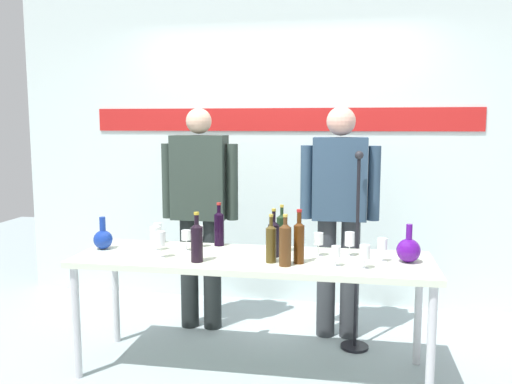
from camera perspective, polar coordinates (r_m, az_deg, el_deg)
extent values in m
plane|color=#98A8AD|center=(3.67, -0.43, -18.63)|extent=(10.00, 10.00, 0.00)
cube|color=silver|center=(4.75, 2.77, 6.05)|extent=(4.87, 0.10, 3.00)
cube|color=red|center=(4.69, 2.69, 7.80)|extent=(3.41, 0.01, 0.20)
cube|color=silver|center=(3.41, -0.44, -7.31)|extent=(2.27, 0.67, 0.04)
cylinder|color=silver|center=(3.62, -18.78, -13.18)|extent=(0.05, 0.05, 0.72)
cylinder|color=silver|center=(3.25, 18.34, -15.60)|extent=(0.05, 0.05, 0.72)
cylinder|color=silver|center=(4.10, -14.89, -10.58)|extent=(0.05, 0.05, 0.72)
cylinder|color=silver|center=(3.77, 17.07, -12.25)|extent=(0.05, 0.05, 0.72)
sphere|color=#163497|center=(3.74, -16.14, -4.95)|extent=(0.13, 0.13, 0.13)
cylinder|color=#163497|center=(3.72, -16.20, -3.36)|extent=(0.04, 0.04, 0.10)
sphere|color=#511086|center=(3.39, 16.10, -6.07)|extent=(0.15, 0.15, 0.15)
cylinder|color=#511086|center=(3.36, 16.17, -4.19)|extent=(0.04, 0.04, 0.10)
cylinder|color=black|center=(4.27, -7.18, -8.60)|extent=(0.14, 0.14, 0.87)
cylinder|color=black|center=(4.22, -4.73, -8.76)|extent=(0.14, 0.14, 0.87)
cube|color=#2D3A33|center=(4.10, -6.10, 1.58)|extent=(0.42, 0.22, 0.65)
cylinder|color=#2D3A33|center=(4.18, -9.49, 1.19)|extent=(0.09, 0.09, 0.58)
cylinder|color=#2D3A33|center=(4.04, -2.58, 1.07)|extent=(0.09, 0.09, 0.58)
sphere|color=#D9AE92|center=(4.08, -6.19, 7.61)|extent=(0.20, 0.20, 0.20)
cylinder|color=#34373C|center=(4.09, 7.56, -9.12)|extent=(0.14, 0.14, 0.90)
cylinder|color=#34373C|center=(4.09, 10.06, -9.18)|extent=(0.14, 0.14, 0.90)
cube|color=#2E465F|center=(3.94, 9.03, 1.43)|extent=(0.39, 0.22, 0.61)
cylinder|color=#2E465F|center=(3.96, 5.45, 1.07)|extent=(0.09, 0.09, 0.55)
cylinder|color=#2E465F|center=(3.95, 12.59, 0.92)|extent=(0.09, 0.09, 0.55)
sphere|color=#DFA490|center=(3.92, 9.15, 7.54)|extent=(0.21, 0.21, 0.21)
cylinder|color=black|center=(3.38, 1.92, -5.27)|extent=(0.07, 0.07, 0.21)
cone|color=black|center=(3.36, 1.92, -3.34)|extent=(0.07, 0.07, 0.03)
cylinder|color=black|center=(3.35, 1.93, -2.81)|extent=(0.02, 0.02, 0.09)
cylinder|color=gold|center=(3.35, 1.93, -1.93)|extent=(0.03, 0.03, 0.02)
cylinder|color=#4E2D13|center=(3.17, 3.16, -5.90)|extent=(0.07, 0.07, 0.23)
cone|color=#4E2D13|center=(3.14, 3.17, -3.60)|extent=(0.07, 0.07, 0.03)
cylinder|color=#4E2D13|center=(3.14, 3.18, -3.27)|extent=(0.02, 0.02, 0.06)
cylinder|color=gold|center=(3.13, 3.18, -2.56)|extent=(0.03, 0.03, 0.02)
cylinder|color=black|center=(3.70, -4.00, -4.12)|extent=(0.07, 0.07, 0.22)
cone|color=black|center=(3.67, -4.01, -2.26)|extent=(0.07, 0.07, 0.03)
cylinder|color=black|center=(3.67, -4.02, -1.93)|extent=(0.03, 0.03, 0.07)
cylinder|color=#AA2621|center=(3.66, -4.02, -1.28)|extent=(0.03, 0.03, 0.02)
cylinder|color=#463714|center=(3.25, 1.63, -5.76)|extent=(0.06, 0.06, 0.21)
cone|color=#463714|center=(3.22, 1.64, -3.72)|extent=(0.06, 0.06, 0.03)
cylinder|color=#463714|center=(3.22, 1.64, -3.30)|extent=(0.02, 0.02, 0.07)
cylinder|color=gold|center=(3.21, 1.64, -2.55)|extent=(0.03, 0.03, 0.02)
cylinder|color=black|center=(3.51, 2.78, -4.62)|extent=(0.07, 0.07, 0.23)
cone|color=black|center=(3.48, 2.79, -2.56)|extent=(0.07, 0.07, 0.03)
cylinder|color=black|center=(3.48, 2.80, -2.20)|extent=(0.02, 0.02, 0.07)
cylinder|color=gold|center=(3.47, 2.80, -1.52)|extent=(0.03, 0.03, 0.02)
cylinder|color=black|center=(3.28, -6.39, -5.64)|extent=(0.08, 0.08, 0.22)
cone|color=black|center=(3.25, -6.42, -3.56)|extent=(0.08, 0.08, 0.03)
cylinder|color=black|center=(3.25, -6.43, -3.12)|extent=(0.03, 0.03, 0.08)
cylinder|color=gold|center=(3.24, -6.44, -2.31)|extent=(0.03, 0.03, 0.02)
cylinder|color=#4A240A|center=(3.23, 4.65, -5.65)|extent=(0.07, 0.07, 0.23)
cone|color=#4A240A|center=(3.21, 4.67, -3.41)|extent=(0.07, 0.07, 0.03)
cylinder|color=#4A240A|center=(3.20, 4.68, -2.88)|extent=(0.03, 0.03, 0.08)
cylinder|color=#B31B1B|center=(3.19, 4.69, -2.02)|extent=(0.03, 0.03, 0.02)
cylinder|color=white|center=(3.83, -10.55, -5.45)|extent=(0.06, 0.06, 0.00)
cylinder|color=white|center=(3.83, -10.56, -4.99)|extent=(0.01, 0.01, 0.06)
cylinder|color=white|center=(3.81, -10.59, -3.94)|extent=(0.06, 0.06, 0.08)
cylinder|color=white|center=(3.44, -10.21, -6.94)|extent=(0.06, 0.06, 0.00)
cylinder|color=white|center=(3.43, -10.23, -6.29)|extent=(0.01, 0.01, 0.08)
cylinder|color=white|center=(3.41, -10.26, -4.94)|extent=(0.07, 0.07, 0.09)
cylinder|color=white|center=(3.68, -6.14, -5.90)|extent=(0.06, 0.06, 0.00)
cylinder|color=white|center=(3.67, -6.15, -5.32)|extent=(0.01, 0.01, 0.07)
cylinder|color=white|center=(3.66, -6.17, -4.18)|extent=(0.06, 0.06, 0.07)
cylinder|color=white|center=(3.63, -10.75, -6.17)|extent=(0.06, 0.06, 0.00)
cylinder|color=white|center=(3.62, -10.76, -5.57)|extent=(0.01, 0.01, 0.08)
cylinder|color=white|center=(3.61, -10.79, -4.33)|extent=(0.07, 0.07, 0.08)
cylinder|color=white|center=(3.60, -7.49, -6.24)|extent=(0.05, 0.05, 0.00)
cylinder|color=white|center=(3.59, -7.50, -5.67)|extent=(0.01, 0.01, 0.07)
cylinder|color=white|center=(3.57, -7.51, -4.61)|extent=(0.07, 0.07, 0.07)
cylinder|color=white|center=(3.45, 6.72, -6.83)|extent=(0.06, 0.06, 0.00)
cylinder|color=white|center=(3.44, 6.73, -6.22)|extent=(0.01, 0.01, 0.07)
cylinder|color=white|center=(3.42, 6.75, -5.01)|extent=(0.06, 0.06, 0.08)
cylinder|color=white|center=(3.22, 8.58, -7.89)|extent=(0.06, 0.06, 0.00)
cylinder|color=white|center=(3.21, 8.59, -7.39)|extent=(0.01, 0.01, 0.06)
cylinder|color=white|center=(3.20, 8.61, -6.33)|extent=(0.06, 0.06, 0.07)
cylinder|color=white|center=(3.47, 10.01, -6.77)|extent=(0.06, 0.06, 0.00)
cylinder|color=white|center=(3.47, 10.02, -6.23)|extent=(0.01, 0.01, 0.06)
cylinder|color=white|center=(3.45, 10.05, -4.99)|extent=(0.06, 0.06, 0.09)
cylinder|color=white|center=(3.38, 13.38, -7.29)|extent=(0.06, 0.06, 0.00)
cylinder|color=white|center=(3.37, 13.40, -6.67)|extent=(0.01, 0.01, 0.07)
cylinder|color=white|center=(3.35, 13.44, -5.47)|extent=(0.06, 0.06, 0.07)
cylinder|color=white|center=(3.20, 11.58, -8.06)|extent=(0.05, 0.05, 0.00)
cylinder|color=white|center=(3.19, 11.60, -7.55)|extent=(0.01, 0.01, 0.06)
cylinder|color=white|center=(3.17, 11.63, -6.33)|extent=(0.06, 0.06, 0.08)
cylinder|color=black|center=(4.04, 10.55, -16.05)|extent=(0.20, 0.20, 0.02)
cylinder|color=black|center=(3.83, 10.79, -6.78)|extent=(0.02, 0.02, 1.36)
sphere|color=#232328|center=(3.72, 11.05, 3.91)|extent=(0.06, 0.06, 0.06)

